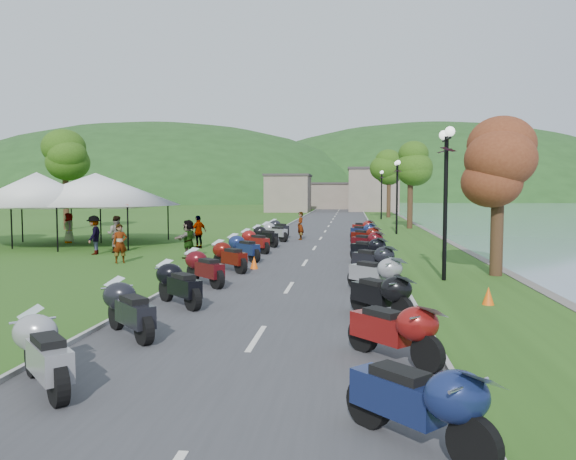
{
  "coord_description": "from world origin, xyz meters",
  "views": [
    {
      "loc": [
        1.9,
        -1.09,
        3.03
      ],
      "look_at": [
        -0.84,
        23.13,
        1.3
      ],
      "focal_mm": 35.0,
      "sensor_mm": 36.0,
      "label": 1
    }
  ],
  "objects": [
    {
      "name": "road",
      "position": [
        0.0,
        40.0,
        0.01
      ],
      "size": [
        7.0,
        120.0,
        0.02
      ],
      "primitive_type": "cube",
      "color": "#3E3E41",
      "rests_on": "ground"
    },
    {
      "name": "hills_backdrop",
      "position": [
        0.0,
        200.0,
        0.0
      ],
      "size": [
        360.0,
        120.0,
        76.0
      ],
      "primitive_type": null,
      "color": "#285621",
      "rests_on": "ground"
    },
    {
      "name": "far_building",
      "position": [
        -2.0,
        85.0,
        2.5
      ],
      "size": [
        18.0,
        16.0,
        5.0
      ],
      "primitive_type": "cube",
      "color": "gray",
      "rests_on": "ground"
    },
    {
      "name": "moto_row_left",
      "position": [
        -2.65,
        16.08,
        0.55
      ],
      "size": [
        2.6,
        39.85,
        1.1
      ],
      "primitive_type": null,
      "color": "#331411",
      "rests_on": "ground"
    },
    {
      "name": "moto_row_right",
      "position": [
        2.62,
        20.56,
        0.55
      ],
      "size": [
        2.6,
        32.66,
        1.1
      ],
      "primitive_type": null,
      "color": "#331411",
      "rests_on": "ground"
    },
    {
      "name": "vendor_tent_main",
      "position": [
        -12.4,
        29.09,
        2.0
      ],
      "size": [
        6.24,
        6.24,
        4.0
      ],
      "primitive_type": null,
      "color": "white",
      "rests_on": "ground"
    },
    {
      "name": "vendor_tent_side",
      "position": [
        -14.87,
        27.33,
        2.0
      ],
      "size": [
        4.81,
        4.81,
        4.0
      ],
      "primitive_type": null,
      "color": "white",
      "rests_on": "ground"
    },
    {
      "name": "tree_lakeside",
      "position": [
        7.0,
        19.29,
        3.16
      ],
      "size": [
        2.27,
        2.27,
        6.32
      ],
      "primitive_type": null,
      "color": "#386617",
      "rests_on": "ground"
    },
    {
      "name": "pedestrian_a",
      "position": [
        -7.66,
        21.2,
        0.0
      ],
      "size": [
        0.74,
        0.69,
        1.63
      ],
      "primitive_type": "imported",
      "rotation": [
        0.0,
        0.0,
        0.58
      ],
      "color": "slate",
      "rests_on": "ground"
    },
    {
      "name": "pedestrian_b",
      "position": [
        -9.45,
        24.91,
        0.0
      ],
      "size": [
        0.91,
        0.55,
        1.8
      ],
      "primitive_type": "imported",
      "rotation": [
        0.0,
        0.0,
        3.22
      ],
      "color": "slate",
      "rests_on": "ground"
    },
    {
      "name": "pedestrian_c",
      "position": [
        -10.17,
        24.1,
        0.0
      ],
      "size": [
        0.66,
        1.25,
        1.84
      ],
      "primitive_type": "imported",
      "rotation": [
        0.0,
        0.0,
        4.86
      ],
      "color": "slate",
      "rests_on": "ground"
    }
  ]
}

